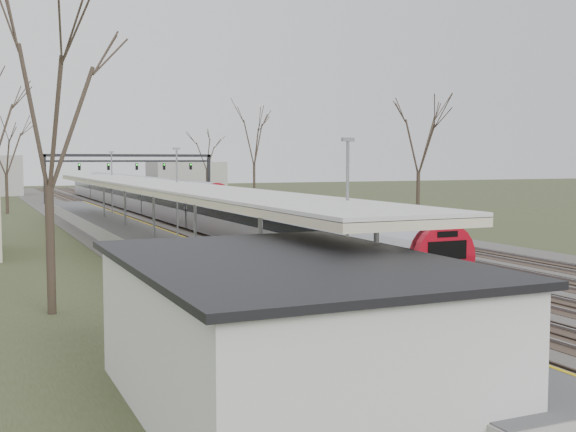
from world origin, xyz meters
The scene contains 10 objects.
track_bed centered at (0.26, 55.00, 0.06)m, with size 24.00×160.00×0.22m.
platform centered at (-9.05, 37.50, 0.50)m, with size 3.50×69.00×1.00m, color #9E9B93.
canopy centered at (-9.05, 32.99, 3.93)m, with size 4.10×50.00×3.11m.
station_building centered at (-12.50, 8.00, 1.60)m, with size 6.00×9.00×3.20m, color silver.
signal_gantry centered at (0.29, 84.99, 4.91)m, with size 21.00×0.59×6.08m.
tree_west_near centered at (-16.00, 20.00, 7.29)m, with size 5.00×5.00×10.30m.
tree_east_far centered at (14.00, 42.00, 7.29)m, with size 5.00×5.00×10.30m.
train_near centered at (-2.50, 60.77, 1.48)m, with size 2.62×90.21×3.05m.
train_far centered at (4.50, 100.63, 1.48)m, with size 2.62×75.21×3.05m.
passenger centered at (-8.27, 5.98, 1.84)m, with size 0.61×0.40×1.68m, color #30445F.
Camera 1 is at (-18.55, -5.78, 5.38)m, focal length 45.00 mm.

